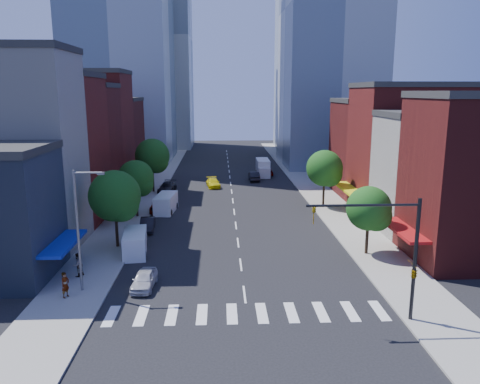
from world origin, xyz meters
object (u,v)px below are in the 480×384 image
Objects in this scene: parked_car_second at (147,224)px; cargo_van_near at (135,243)px; parked_car_front at (144,279)px; parked_car_rear at (167,187)px; pedestrian_far at (78,265)px; traffic_car_oncoming at (254,176)px; pedestrian_near at (65,285)px; taxi at (213,183)px; traffic_car_far at (267,171)px; box_truck at (263,168)px; parked_car_third at (160,206)px; cargo_van_far at (166,203)px.

cargo_van_near is (0.02, -7.45, 0.37)m from parked_car_second.
parked_car_front is 34.48m from parked_car_rear.
pedestrian_far is (-3.55, -32.29, 0.37)m from parked_car_rear.
traffic_car_oncoming is at bearing 62.25° from cargo_van_near.
parked_car_front is 5.59m from pedestrian_near.
traffic_car_oncoming is (13.44, 8.56, 0.01)m from parked_car_rear.
pedestrian_far is at bearing -113.97° from taxi.
traffic_car_oncoming is 2.42× the size of pedestrian_near.
parked_car_front is 44.48m from traffic_car_oncoming.
parked_car_rear is 1.11× the size of traffic_car_oncoming.
cargo_van_near is at bearing 64.93° from traffic_car_far.
parked_car_second is 17.05m from pedestrian_near.
parked_car_front is 49.46m from box_truck.
parked_car_second is 0.90× the size of taxi.
parked_car_third is 28.76m from box_truck.
cargo_van_near is 43.44m from traffic_car_far.
parked_car_third reaches higher than taxi.
cargo_van_near is 1.13× the size of traffic_car_oncoming.
parked_car_front is 0.85× the size of traffic_car_oncoming.
traffic_car_far is at bearing 77.12° from parked_car_front.
traffic_car_oncoming reaches higher than parked_car_front.
cargo_van_far is (-0.91, 22.73, 0.43)m from parked_car_front.
pedestrian_far is at bearing -109.11° from parked_car_second.
taxi is at bearing 43.37° from traffic_car_far.
cargo_van_near is at bearing 67.77° from traffic_car_oncoming.
parked_car_second is at bearing -92.27° from cargo_van_far.
parked_car_second is 7.46m from cargo_van_near.
parked_car_third reaches higher than parked_car_front.
pedestrian_far is (-16.99, -40.85, 0.36)m from traffic_car_oncoming.
parked_car_second is at bearing 13.33° from pedestrian_near.
parked_car_front is at bearing -81.97° from cargo_van_far.
pedestrian_far reaches higher than parked_car_rear.
taxi is at bearing 34.04° from parked_car_rear.
pedestrian_near is (-16.73, -44.74, 0.34)m from traffic_car_oncoming.
parked_car_front is 23.12m from parked_car_third.
box_truck is (15.37, 13.19, 0.60)m from parked_car_rear.
parked_car_front is 0.95× the size of parked_car_second.
parked_car_second is 0.79× the size of cargo_van_near.
taxi is 37.18m from pedestrian_far.
box_truck is (-0.80, -0.24, 0.62)m from traffic_car_far.
traffic_car_far is 2.22× the size of pedestrian_near.
parked_car_rear is at bearing -152.06° from pedestrian_far.
parked_car_front is 0.77× the size of parked_car_rear.
traffic_car_far is (16.17, 13.43, -0.02)m from parked_car_rear.
cargo_van_far is at bearing -118.35° from taxi.
parked_car_third is 15.55m from cargo_van_near.
parked_car_second reaches higher than taxi.
traffic_car_far is (9.44, 9.99, 0.05)m from taxi.
parked_car_front is 0.85× the size of taxi.
cargo_van_near is 37.92m from traffic_car_oncoming.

